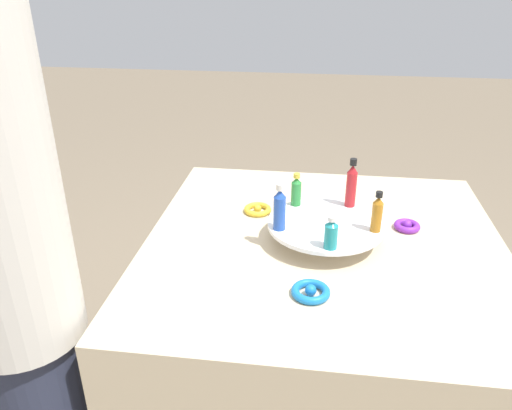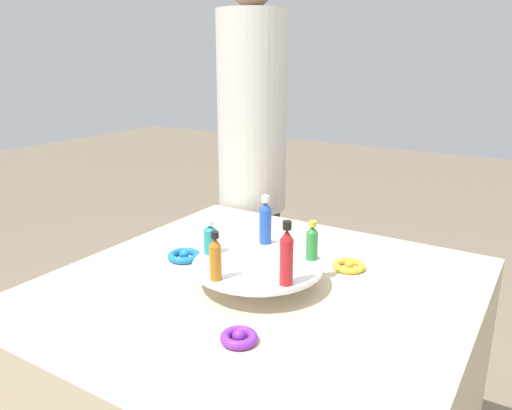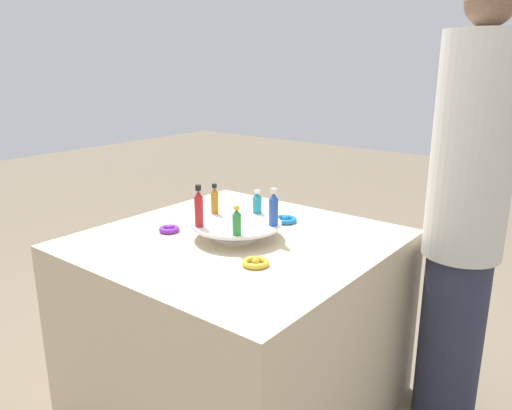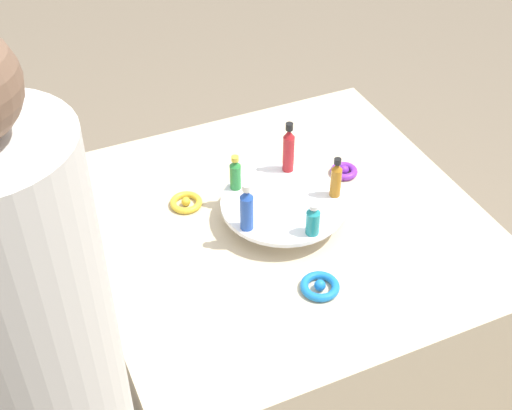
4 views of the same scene
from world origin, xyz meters
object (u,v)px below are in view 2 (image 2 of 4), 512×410
object	(u,v)px
display_stand	(258,268)
bottle_blue	(265,222)
bottle_amber	(215,258)
bottle_green	(312,242)
person_figure	(252,175)
ribbon_bow_purple	(239,337)
bottle_teal	(210,238)
ribbon_bow_gold	(349,266)
bottle_red	(287,256)
ribbon_bow_blue	(184,256)

from	to	relation	value
display_stand	bottle_blue	bearing A→B (deg)	-66.88
display_stand	bottle_amber	bearing A→B (deg)	77.12
bottle_green	person_figure	size ratio (longest dim) A/B	0.06
bottle_blue	ribbon_bow_purple	world-z (taller)	bottle_blue
bottle_blue	display_stand	bearing A→B (deg)	113.12
bottle_teal	ribbon_bow_gold	xyz separation A→B (m)	(-0.30, -0.23, -0.09)
bottle_amber	bottle_green	distance (m)	0.26
bottle_red	ribbon_bow_purple	distance (m)	0.21
bottle_green	bottle_blue	bearing A→B (deg)	-12.88
bottle_teal	bottle_red	distance (m)	0.27
ribbon_bow_gold	ribbon_bow_blue	bearing A→B (deg)	23.43
bottle_amber	bottle_green	world-z (taller)	bottle_amber
bottle_teal	ribbon_bow_purple	xyz separation A→B (m)	(-0.25, 0.23, -0.09)
bottle_red	ribbon_bow_gold	xyz separation A→B (m)	(-0.04, -0.29, -0.12)
bottle_blue	ribbon_bow_purple	size ratio (longest dim) A/B	1.74
ribbon_bow_blue	bottle_green	bearing A→B (deg)	-170.73
ribbon_bow_gold	bottle_green	bearing A→B (deg)	65.98
bottle_amber	ribbon_bow_blue	world-z (taller)	bottle_amber
bottle_green	ribbon_bow_purple	distance (m)	0.35
bottle_amber	ribbon_bow_blue	size ratio (longest dim) A/B	1.24
person_figure	ribbon_bow_purple	bearing A→B (deg)	-2.46
bottle_teal	ribbon_bow_blue	distance (m)	0.16
bottle_teal	bottle_amber	xyz separation A→B (m)	(-0.11, 0.12, 0.01)
bottle_green	person_figure	world-z (taller)	person_figure
ribbon_bow_gold	bottle_amber	bearing A→B (deg)	61.45
display_stand	bottle_green	size ratio (longest dim) A/B	3.23
bottle_red	person_figure	distance (m)	0.93
bottle_green	ribbon_bow_blue	bearing A→B (deg)	9.27
bottle_teal	bottle_blue	xyz separation A→B (m)	(-0.08, -0.14, 0.02)
bottle_blue	bottle_green	bearing A→B (deg)	167.12
bottle_teal	ribbon_bow_gold	size ratio (longest dim) A/B	1.02
bottle_amber	ribbon_bow_purple	world-z (taller)	bottle_amber
person_figure	bottle_amber	bearing A→B (deg)	-6.34
bottle_green	ribbon_bow_purple	xyz separation A→B (m)	(-0.00, 0.34, -0.10)
ribbon_bow_purple	ribbon_bow_blue	bearing A→B (deg)	-36.57
ribbon_bow_gold	ribbon_bow_blue	world-z (taller)	ribbon_bow_blue
display_stand	bottle_blue	world-z (taller)	bottle_blue
bottle_teal	bottle_green	world-z (taller)	bottle_green
ribbon_bow_gold	ribbon_bow_purple	bearing A→B (deg)	83.43
bottle_amber	bottle_red	world-z (taller)	bottle_red
display_stand	person_figure	world-z (taller)	person_figure
ribbon_bow_gold	person_figure	size ratio (longest dim) A/B	0.06
bottle_red	person_figure	size ratio (longest dim) A/B	0.10
bottle_amber	ribbon_bow_purple	size ratio (longest dim) A/B	1.50
bottle_green	ribbon_bow_gold	xyz separation A→B (m)	(-0.06, -0.12, -0.10)
display_stand	person_figure	bearing A→B (deg)	-56.73
bottle_amber	bottle_green	xyz separation A→B (m)	(-0.14, -0.23, -0.01)
ribbon_bow_blue	ribbon_bow_purple	distance (m)	0.47
display_stand	bottle_amber	distance (m)	0.16
ribbon_bow_gold	person_figure	distance (m)	0.76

